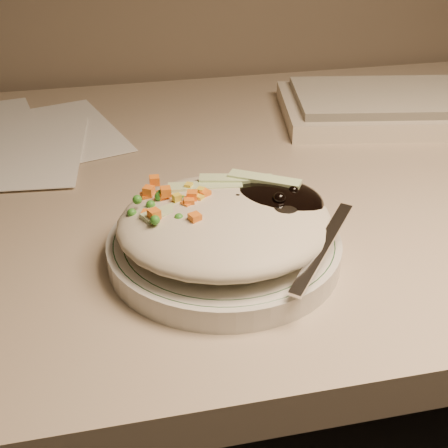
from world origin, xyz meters
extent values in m
cube|color=tan|center=(0.00, 1.38, 0.72)|extent=(1.40, 0.70, 0.04)
cylinder|color=silver|center=(-0.09, 1.21, 0.75)|extent=(0.21, 0.21, 0.02)
torus|color=#144723|center=(-0.09, 1.21, 0.76)|extent=(0.20, 0.20, 0.00)
torus|color=#144723|center=(-0.09, 1.21, 0.76)|extent=(0.18, 0.18, 0.00)
ellipsoid|color=#B8AD95|center=(-0.09, 1.20, 0.78)|extent=(0.19, 0.18, 0.04)
ellipsoid|color=black|center=(-0.05, 1.22, 0.79)|extent=(0.10, 0.09, 0.03)
ellipsoid|color=orange|center=(-0.14, 1.22, 0.78)|extent=(0.08, 0.08, 0.02)
sphere|color=black|center=(-0.08, 1.21, 0.79)|extent=(0.01, 0.01, 0.01)
sphere|color=black|center=(-0.05, 1.22, 0.79)|extent=(0.01, 0.01, 0.01)
sphere|color=black|center=(-0.03, 1.21, 0.80)|extent=(0.01, 0.01, 0.01)
sphere|color=black|center=(-0.04, 1.23, 0.79)|extent=(0.01, 0.01, 0.01)
sphere|color=black|center=(-0.05, 1.20, 0.80)|extent=(0.01, 0.01, 0.01)
sphere|color=black|center=(-0.05, 1.21, 0.79)|extent=(0.01, 0.01, 0.01)
sphere|color=black|center=(-0.04, 1.23, 0.79)|extent=(0.01, 0.01, 0.01)
cube|color=orange|center=(-0.14, 1.23, 0.80)|extent=(0.01, 0.01, 0.01)
cube|color=orange|center=(-0.13, 1.21, 0.79)|extent=(0.01, 0.01, 0.01)
cube|color=orange|center=(-0.16, 1.24, 0.80)|extent=(0.01, 0.01, 0.01)
cube|color=orange|center=(-0.12, 1.22, 0.80)|extent=(0.01, 0.01, 0.01)
cube|color=orange|center=(-0.12, 1.21, 0.80)|extent=(0.01, 0.01, 0.01)
cube|color=orange|center=(-0.16, 1.25, 0.79)|extent=(0.01, 0.01, 0.01)
cube|color=orange|center=(-0.15, 1.23, 0.80)|extent=(0.01, 0.01, 0.01)
cube|color=orange|center=(-0.13, 1.21, 0.80)|extent=(0.01, 0.01, 0.01)
cube|color=orange|center=(-0.11, 1.22, 0.80)|extent=(0.01, 0.01, 0.01)
cube|color=orange|center=(-0.15, 1.25, 0.80)|extent=(0.01, 0.01, 0.01)
cube|color=orange|center=(-0.16, 1.19, 0.80)|extent=(0.01, 0.01, 0.01)
cube|color=orange|center=(-0.12, 1.18, 0.80)|extent=(0.01, 0.01, 0.01)
cube|color=orange|center=(-0.16, 1.21, 0.79)|extent=(0.01, 0.01, 0.01)
cube|color=orange|center=(-0.16, 1.24, 0.79)|extent=(0.01, 0.01, 0.01)
sphere|color=#388C28|center=(-0.12, 1.22, 0.80)|extent=(0.01, 0.01, 0.01)
sphere|color=#388C28|center=(-0.16, 1.18, 0.80)|extent=(0.01, 0.01, 0.01)
sphere|color=#388C28|center=(-0.16, 1.22, 0.80)|extent=(0.01, 0.01, 0.01)
sphere|color=#388C28|center=(-0.17, 1.22, 0.80)|extent=(0.01, 0.01, 0.01)
sphere|color=#388C28|center=(-0.13, 1.22, 0.79)|extent=(0.01, 0.01, 0.01)
sphere|color=#388C28|center=(-0.12, 1.19, 0.79)|extent=(0.01, 0.01, 0.01)
sphere|color=#388C28|center=(-0.14, 1.22, 0.79)|extent=(0.01, 0.01, 0.01)
sphere|color=#388C28|center=(-0.15, 1.20, 0.79)|extent=(0.01, 0.01, 0.01)
sphere|color=#388C28|center=(-0.17, 1.22, 0.79)|extent=(0.01, 0.01, 0.01)
sphere|color=#388C28|center=(-0.15, 1.23, 0.80)|extent=(0.01, 0.01, 0.01)
sphere|color=#388C28|center=(-0.15, 1.23, 0.80)|extent=(0.01, 0.01, 0.01)
sphere|color=#388C28|center=(-0.16, 1.20, 0.79)|extent=(0.01, 0.01, 0.01)
sphere|color=#388C28|center=(-0.14, 1.19, 0.80)|extent=(0.01, 0.01, 0.01)
sphere|color=#388C28|center=(-0.10, 1.24, 0.79)|extent=(0.01, 0.01, 0.01)
cube|color=yellow|center=(-0.13, 1.22, 0.79)|extent=(0.01, 0.01, 0.01)
cube|color=yellow|center=(-0.11, 1.22, 0.80)|extent=(0.01, 0.01, 0.01)
cube|color=yellow|center=(-0.14, 1.23, 0.79)|extent=(0.01, 0.01, 0.01)
cube|color=yellow|center=(-0.13, 1.22, 0.80)|extent=(0.01, 0.01, 0.01)
cube|color=yellow|center=(-0.14, 1.21, 0.79)|extent=(0.01, 0.01, 0.01)
cube|color=yellow|center=(-0.11, 1.22, 0.80)|extent=(0.01, 0.01, 0.01)
cube|color=yellow|center=(-0.12, 1.24, 0.80)|extent=(0.01, 0.01, 0.01)
cube|color=yellow|center=(-0.13, 1.21, 0.79)|extent=(0.01, 0.01, 0.01)
cube|color=#B2D18C|center=(-0.10, 1.24, 0.80)|extent=(0.07, 0.02, 0.00)
cube|color=#B2D18C|center=(-0.07, 1.25, 0.80)|extent=(0.07, 0.03, 0.00)
cube|color=#B2D18C|center=(-0.13, 1.21, 0.80)|extent=(0.07, 0.04, 0.00)
cube|color=#B2D18C|center=(-0.05, 1.24, 0.80)|extent=(0.07, 0.05, 0.00)
ellipsoid|color=silver|center=(-0.05, 1.19, 0.79)|extent=(0.06, 0.06, 0.01)
cube|color=silver|center=(-0.03, 1.14, 0.78)|extent=(0.08, 0.09, 0.03)
camera|label=1|loc=(-0.20, 0.74, 1.06)|focal=50.00mm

